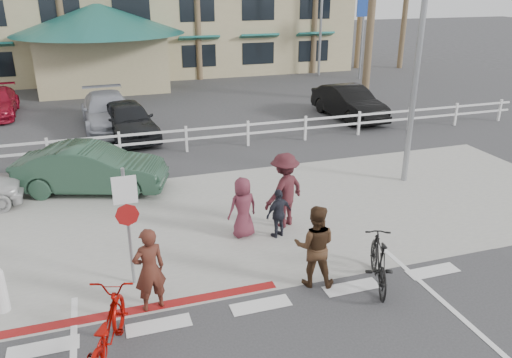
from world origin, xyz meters
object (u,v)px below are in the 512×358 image
object	(u,v)px
sign_post	(128,222)
car_white_sedan	(91,169)
bike_red	(106,331)
bike_black	(379,261)

from	to	relation	value
sign_post	car_white_sedan	bearing A→B (deg)	97.32
car_white_sedan	sign_post	bearing A→B (deg)	-154.88
bike_red	bike_black	bearing A→B (deg)	-157.67
bike_red	car_white_sedan	world-z (taller)	car_white_sedan
bike_black	car_white_sedan	distance (m)	9.04
sign_post	car_white_sedan	xyz separation A→B (m)	(-0.70, 5.48, -0.73)
bike_black	bike_red	bearing A→B (deg)	27.84
car_white_sedan	bike_black	bearing A→B (deg)	-124.15
sign_post	bike_black	bearing A→B (deg)	-18.64
sign_post	car_white_sedan	size ratio (longest dim) A/B	0.66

